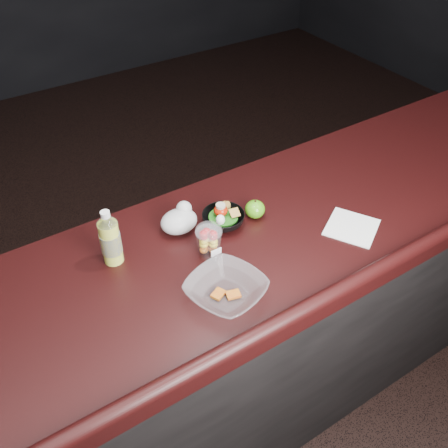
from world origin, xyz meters
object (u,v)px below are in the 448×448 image
Objects in this scene: green_apple at (255,209)px; takeout_bowl at (226,290)px; fruit_cup at (209,240)px; snack_bowl at (223,218)px; lemonade_bottle at (110,241)px.

takeout_bowl is (-0.28, -0.25, -0.01)m from green_apple.
fruit_cup is 0.19m from takeout_bowl.
green_apple is at bearing -11.60° from snack_bowl.
takeout_bowl is (-0.17, -0.28, -0.00)m from snack_bowl.
lemonade_bottle is at bearing 172.73° from green_apple.
snack_bowl is at bearing 40.59° from fruit_cup.
lemonade_bottle reaches higher than green_apple.
fruit_cup is (0.27, -0.14, -0.02)m from lemonade_bottle.
fruit_cup is at bearing -27.61° from lemonade_bottle.
green_apple is at bearing -7.27° from lemonade_bottle.
fruit_cup reaches higher than snack_bowl.
fruit_cup is 0.24m from green_apple.
snack_bowl is (0.38, -0.04, -0.06)m from lemonade_bottle.
green_apple is 0.49× the size of snack_bowl.
lemonade_bottle is 0.50m from green_apple.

